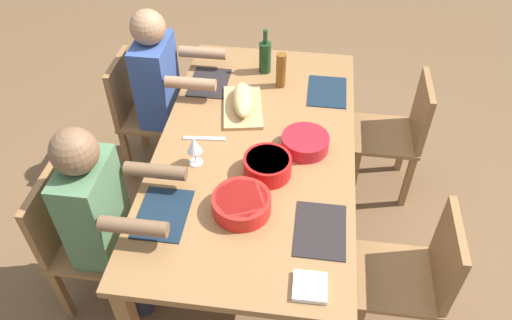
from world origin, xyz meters
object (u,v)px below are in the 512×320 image
Objects in this scene: diner_far_right at (164,85)px; napkin_stack at (310,287)px; serving_bowl_pasta at (267,165)px; serving_bowl_fruit at (242,203)px; bread_loaf at (243,99)px; beer_bottle at (281,70)px; chair_near_right at (400,131)px; serving_bowl_greens at (305,142)px; wine_glass at (194,146)px; dining_table at (256,155)px; chair_far_right at (141,110)px; wine_bottle at (265,56)px; chair_near_left at (417,275)px; chair_far_left at (78,237)px; diner_far_left at (104,214)px; cutting_board at (243,107)px.

napkin_stack is (-1.38, -1.00, 0.05)m from diner_far_right.
serving_bowl_fruit is at bearing 160.97° from serving_bowl_pasta.
bread_loaf is 0.33m from beer_bottle.
chair_near_right is 6.07× the size of napkin_stack.
beer_bottle reaches higher than serving_bowl_pasta.
serving_bowl_greens is 1.51× the size of wine_glass.
dining_table is 0.26m from serving_bowl_pasta.
chair_far_right is at bearing 39.98° from serving_bowl_fruit.
serving_bowl_greens is 0.77m from wine_bottle.
dining_table is 2.30× the size of chair_near_left.
serving_bowl_fruit is at bearing -85.13° from chair_far_left.
bread_loaf is (0.84, -0.73, 0.32)m from chair_far_left.
diner_far_left is 1.01m from bread_loaf.
chair_far_right is 0.71× the size of diner_far_right.
chair_far_left is at bearing 75.46° from napkin_stack.
chair_near_left is 3.09× the size of serving_bowl_fruit.
napkin_stack is at bearing -144.18° from diner_far_right.
diner_far_right is 4.36× the size of serving_bowl_fruit.
chair_far_right and chair_far_left have the same top height.
chair_near_right is 3.09× the size of serving_bowl_fruit.
dining_table is at bearing -58.38° from wine_glass.
chair_far_right and bread_loaf have the same top height.
chair_near_right reaches higher than cutting_board.
cutting_board is (0.84, -0.73, 0.27)m from chair_far_left.
cutting_board is (0.84, 0.97, 0.27)m from chair_near_left.
chair_far_right is 0.71× the size of diner_far_left.
chair_far_right is (0.54, 0.85, -0.18)m from dining_table.
wine_bottle is (1.25, -0.62, 0.15)m from diner_far_left.
diner_far_right is 8.57× the size of napkin_stack.
serving_bowl_fruit is 0.28m from serving_bowl_pasta.
napkin_stack reaches higher than cutting_board.
chair_far_left is at bearing 140.09° from beer_bottle.
serving_bowl_greens is at bearing -71.25° from wine_glass.
bread_loaf is at bearing -112.90° from diner_far_right.
wine_glass is at bearing 85.93° from serving_bowl_pasta.
chair_far_right is at bearing 102.24° from wine_bottle.
dining_table is 6.10× the size of bread_loaf.
serving_bowl_greens is at bearing -88.09° from dining_table.
chair_near_right is at bearing -101.21° from wine_bottle.
wine_glass is (-0.71, 1.13, 0.37)m from chair_near_right.
chair_far_right is 2.00m from chair_near_left.
chair_far_right is at bearing 90.00° from chair_near_right.
beer_bottle is (0.03, 0.77, 0.37)m from chair_near_right.
cutting_board is at bearing -40.72° from chair_far_left.
wine_bottle reaches higher than cutting_board.
chair_far_left is 5.12× the size of wine_glass.
chair_near_left is 3.38× the size of serving_bowl_greens.
serving_bowl_fruit is (-0.47, 0.01, 0.12)m from dining_table.
serving_bowl_greens is (0.01, -0.26, 0.12)m from dining_table.
diner_far_right is 0.59m from cutting_board.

